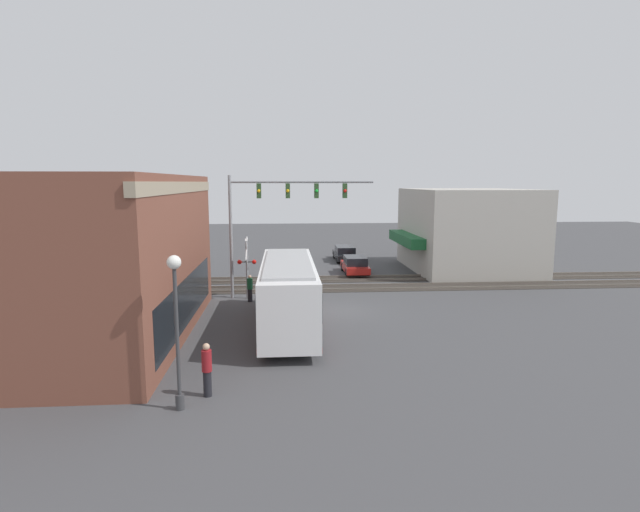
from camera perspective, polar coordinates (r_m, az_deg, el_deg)
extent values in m
plane|color=#424244|center=(28.17, 2.04, -6.30)|extent=(120.00, 120.00, 0.00)
cube|color=brown|center=(25.29, -26.12, -0.20)|extent=(14.87, 9.90, 7.49)
cube|color=gray|center=(23.67, -15.70, 7.58)|extent=(15.07, 0.36, 0.50)
cube|color=black|center=(24.27, -14.98, -4.87)|extent=(12.49, 0.12, 2.20)
cube|color=#B2ADA3|center=(42.50, 16.43, 2.89)|extent=(11.05, 8.90, 6.61)
cube|color=#19592D|center=(41.09, 9.84, 1.94)|extent=(7.73, 1.20, 0.80)
cube|color=white|center=(24.48, -3.67, -4.13)|extent=(10.45, 2.55, 2.85)
cube|color=black|center=(24.39, -3.68, -3.15)|extent=(10.24, 2.59, 1.20)
cube|color=#B21E1E|center=(24.78, -3.64, -6.96)|extent=(10.24, 2.58, 0.24)
cube|color=#A5A8AA|center=(24.20, -3.71, -0.70)|extent=(8.88, 2.17, 0.12)
cylinder|color=black|center=(27.73, -3.70, -5.49)|extent=(1.00, 2.57, 1.00)
cylinder|color=black|center=(21.53, -3.55, -9.62)|extent=(1.00, 2.57, 1.00)
cylinder|color=gray|center=(31.19, -10.14, 2.10)|extent=(0.20, 0.20, 7.59)
cylinder|color=gray|center=(30.85, -2.06, 8.48)|extent=(0.16, 8.80, 0.16)
cube|color=#284723|center=(30.87, -7.00, 7.40)|extent=(0.30, 0.27, 0.90)
sphere|color=yellow|center=(30.71, -7.01, 7.39)|extent=(0.20, 0.20, 0.20)
cube|color=#284723|center=(30.84, -3.70, 7.44)|extent=(0.30, 0.27, 0.90)
sphere|color=yellow|center=(30.67, -3.70, 7.44)|extent=(0.20, 0.20, 0.20)
cube|color=#284723|center=(30.90, -0.41, 7.46)|extent=(0.30, 0.27, 0.90)
sphere|color=green|center=(30.74, -0.39, 7.46)|extent=(0.20, 0.20, 0.20)
cube|color=#284723|center=(31.07, 2.86, 7.46)|extent=(0.30, 0.27, 0.90)
sphere|color=red|center=(30.91, 2.89, 7.45)|extent=(0.20, 0.20, 0.20)
cylinder|color=gray|center=(31.14, -8.34, -1.57)|extent=(0.14, 0.14, 3.60)
cube|color=white|center=(30.94, -8.39, 0.80)|extent=(1.41, 0.06, 1.41)
cube|color=white|center=(30.94, -8.39, 0.80)|extent=(1.41, 0.06, 1.41)
cylinder|color=#38383A|center=(31.06, -8.36, -0.66)|extent=(0.08, 0.90, 0.08)
sphere|color=red|center=(30.98, -7.53, -0.67)|extent=(0.28, 0.28, 0.28)
sphere|color=red|center=(31.04, -9.19, -0.69)|extent=(0.28, 0.28, 0.28)
cylinder|color=#38383A|center=(17.10, -15.71, -15.75)|extent=(0.28, 0.28, 0.50)
cylinder|color=#38383A|center=(16.39, -15.99, -9.30)|extent=(0.12, 0.12, 4.53)
sphere|color=white|center=(15.82, -16.36, -0.69)|extent=(0.44, 0.44, 0.44)
cube|color=#332D28|center=(33.98, 0.95, -3.71)|extent=(2.60, 60.00, 0.03)
cube|color=#6B6056|center=(33.26, 1.06, -3.87)|extent=(0.07, 60.00, 0.15)
cube|color=#6B6056|center=(34.66, 0.84, -3.37)|extent=(0.07, 60.00, 0.15)
cube|color=#332D28|center=(37.10, 0.51, -2.67)|extent=(2.60, 60.00, 0.03)
cube|color=#6B6056|center=(36.39, 0.60, -2.80)|extent=(0.07, 60.00, 0.15)
cube|color=#6B6056|center=(37.79, 0.42, -2.37)|extent=(0.07, 60.00, 0.15)
cube|color=#B21E19|center=(39.51, 4.00, -1.28)|extent=(4.42, 1.80, 0.51)
cube|color=black|center=(39.21, 4.06, -0.51)|extent=(2.43, 1.62, 0.63)
cylinder|color=black|center=(40.88, 3.73, -1.22)|extent=(0.64, 1.82, 0.64)
cylinder|color=black|center=(38.21, 4.29, -1.90)|extent=(0.64, 1.82, 0.64)
cube|color=black|center=(46.01, 2.83, 0.10)|extent=(4.87, 1.80, 0.49)
cube|color=black|center=(45.69, 2.88, 0.75)|extent=(2.68, 1.62, 0.61)
cylinder|color=black|center=(47.52, 2.61, 0.15)|extent=(0.64, 1.82, 0.64)
cylinder|color=black|center=(44.55, 3.07, -0.41)|extent=(0.64, 1.82, 0.64)
cylinder|color=black|center=(30.53, -8.00, -4.47)|extent=(0.28, 0.28, 0.78)
cylinder|color=#195933|center=(30.38, -8.03, -3.16)|extent=(0.34, 0.34, 0.65)
sphere|color=tan|center=(30.30, -8.04, -2.36)|extent=(0.21, 0.21, 0.21)
cylinder|color=black|center=(17.76, -12.74, -14.04)|extent=(0.28, 0.28, 0.88)
cylinder|color=maroon|center=(17.47, -12.83, -11.59)|extent=(0.34, 0.34, 0.73)
sphere|color=tan|center=(17.31, -12.88, -10.08)|extent=(0.24, 0.24, 0.24)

